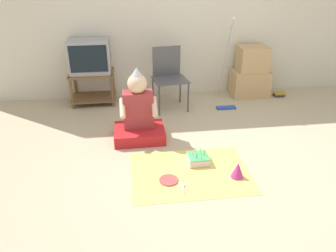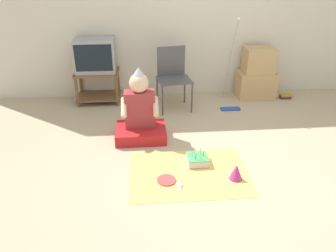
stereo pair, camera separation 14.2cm
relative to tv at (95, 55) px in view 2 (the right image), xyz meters
name	(u,v)px [view 2 (the right image)]	position (x,y,z in m)	size (l,w,h in m)	color
ground_plane	(213,162)	(1.39, -1.82, -0.71)	(16.00, 16.00, 0.00)	tan
wall_back	(189,11)	(1.39, 0.25, 0.57)	(6.40, 0.06, 2.55)	beige
tv_stand	(98,84)	(0.00, -0.01, -0.43)	(0.64, 0.45, 0.47)	brown
tv	(95,55)	(0.00, 0.00, 0.00)	(0.57, 0.40, 0.47)	#99999E
folding_chair	(173,74)	(1.10, -0.29, -0.21)	(0.51, 0.47, 0.87)	#4C4C51
cardboard_box_stack	(257,75)	(2.42, -0.01, -0.36)	(0.57, 0.38, 0.78)	tan
dust_mop	(230,82)	(1.92, -0.35, -0.33)	(0.28, 0.52, 1.28)	#2D4CB2
book_pile	(285,96)	(2.89, -0.12, -0.67)	(0.18, 0.13, 0.06)	#333338
person_seated	(140,116)	(0.62, -1.19, -0.43)	(0.60, 0.46, 0.87)	red
party_cloth	(189,173)	(1.10, -2.00, -0.71)	(1.20, 0.87, 0.01)	#EAD666
birthday_cake	(198,160)	(1.22, -1.83, -0.66)	(0.22, 0.22, 0.15)	silver
party_hat_blue	(236,172)	(1.55, -2.13, -0.62)	(0.13, 0.13, 0.16)	#CC338C
paper_plate	(166,180)	(0.86, -2.11, -0.70)	(0.19, 0.19, 0.01)	#D84C4C
plastic_spoon_near	(178,184)	(0.97, -2.19, -0.70)	(0.04, 0.15, 0.01)	white
plastic_spoon_far	(181,186)	(0.99, -2.22, -0.70)	(0.04, 0.14, 0.01)	white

